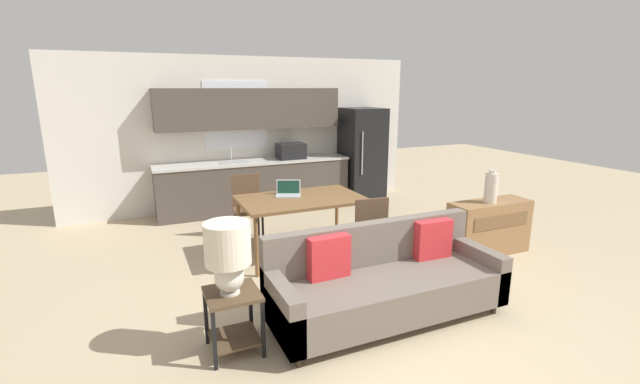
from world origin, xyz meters
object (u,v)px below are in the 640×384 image
at_px(table_lamp, 228,252).
at_px(refrigerator, 362,154).
at_px(laptop, 288,192).
at_px(vase, 491,187).
at_px(dining_chair_near_right, 367,231).
at_px(couch, 384,282).
at_px(dining_table, 301,202).
at_px(credenza, 489,227).
at_px(dining_chair_far_left, 247,204).
at_px(side_table, 233,312).

bearing_deg(table_lamp, refrigerator, 49.18).
height_order(table_lamp, laptop, table_lamp).
height_order(table_lamp, vase, vase).
bearing_deg(dining_chair_near_right, vase, -177.07).
bearing_deg(refrigerator, couch, -116.52).
height_order(dining_table, credenza, dining_table).
relative_size(dining_chair_far_left, dining_chair_near_right, 1.00).
bearing_deg(vase, refrigerator, 91.65).
xyz_separation_m(side_table, table_lamp, (-0.02, -0.01, 0.54)).
bearing_deg(dining_chair_far_left, vase, -28.07).
distance_m(refrigerator, table_lamp, 5.32).
relative_size(credenza, dining_chair_near_right, 1.19).
xyz_separation_m(side_table, dining_chair_far_left, (0.80, 2.63, 0.17)).
xyz_separation_m(side_table, credenza, (3.60, 0.81, -0.00)).
xyz_separation_m(couch, laptop, (-0.26, 1.96, 0.48)).
bearing_deg(laptop, credenza, -2.20).
distance_m(refrigerator, dining_table, 3.13).
relative_size(couch, side_table, 4.23).
bearing_deg(dining_table, side_table, -126.38).
height_order(table_lamp, dining_chair_far_left, table_lamp).
bearing_deg(side_table, credenza, 12.75).
xyz_separation_m(dining_table, couch, (0.15, -1.78, -0.37)).
height_order(dining_table, table_lamp, table_lamp).
bearing_deg(side_table, dining_table, 53.62).
xyz_separation_m(side_table, vase, (3.55, 0.79, 0.55)).
xyz_separation_m(credenza, laptop, (-2.41, 1.13, 0.47)).
xyz_separation_m(couch, table_lamp, (-1.47, 0.00, 0.55)).
relative_size(side_table, dining_chair_near_right, 0.56).
bearing_deg(couch, side_table, 179.52).
xyz_separation_m(refrigerator, credenza, (0.14, -3.20, -0.54)).
bearing_deg(vase, dining_chair_near_right, 176.17).
height_order(couch, laptop, laptop).
bearing_deg(table_lamp, dining_chair_far_left, 72.71).
distance_m(dining_table, laptop, 0.24).
bearing_deg(refrigerator, dining_chair_far_left, -152.37).
height_order(dining_chair_far_left, laptop, laptop).
xyz_separation_m(vase, laptop, (-2.36, 1.15, -0.08)).
bearing_deg(refrigerator, laptop, -137.65).
distance_m(side_table, credenza, 3.69).
bearing_deg(dining_chair_far_left, dining_table, -54.40).
relative_size(couch, laptop, 5.73).
distance_m(refrigerator, side_table, 5.33).
xyz_separation_m(dining_table, dining_chair_far_left, (-0.50, 0.86, -0.19)).
bearing_deg(dining_table, laptop, 120.34).
xyz_separation_m(credenza, dining_chair_far_left, (-2.80, 1.81, 0.17)).
distance_m(refrigerator, couch, 4.54).
bearing_deg(laptop, dining_chair_far_left, 142.97).
height_order(vase, laptop, vase).
bearing_deg(credenza, dining_chair_far_left, 147.08).
bearing_deg(couch, refrigerator, 63.48).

